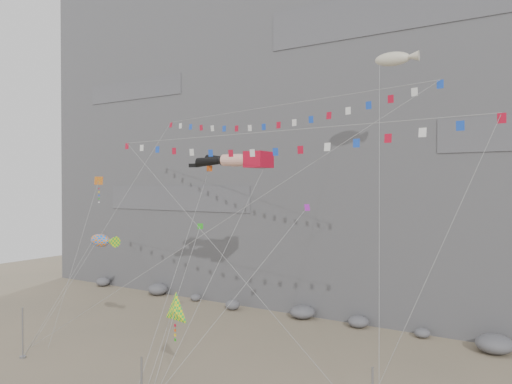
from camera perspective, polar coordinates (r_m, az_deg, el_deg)
ground at (r=39.15m, az=-6.79°, el=-19.64°), size 120.00×120.00×0.00m
cliff at (r=65.68m, az=11.41°, el=10.76°), size 80.00×28.00×50.00m
talus_boulders at (r=52.65m, az=5.31°, el=-13.55°), size 60.00×3.00×1.20m
anchor_pole_left at (r=44.83m, az=-25.12°, el=-14.36°), size 0.12×0.12×4.00m
legs_kite at (r=42.13m, az=-2.13°, el=3.63°), size 7.49×14.48×20.55m
flag_banner_upper at (r=43.47m, az=1.69°, el=9.70°), size 31.24×15.66×28.73m
flag_banner_lower at (r=36.35m, az=0.90°, el=6.83°), size 31.48×5.02×20.14m
harlequin_kite at (r=46.94m, az=-17.57°, el=1.14°), size 1.61×5.52×14.96m
fish_windsock at (r=43.26m, az=-17.38°, el=-5.33°), size 5.82×5.24×10.78m
delta_kite at (r=32.91m, az=-9.27°, el=-13.31°), size 2.48×4.08×7.39m
blimp_windsock at (r=42.68m, az=15.33°, el=14.37°), size 5.46×14.03×27.35m
small_kite_a at (r=44.63m, az=-5.47°, el=2.31°), size 5.06×14.21×20.76m
small_kite_b at (r=37.74m, az=5.57°, el=-2.15°), size 5.82×11.94×17.26m
small_kite_c at (r=40.46m, az=-6.51°, el=-4.27°), size 3.17×9.59×13.92m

